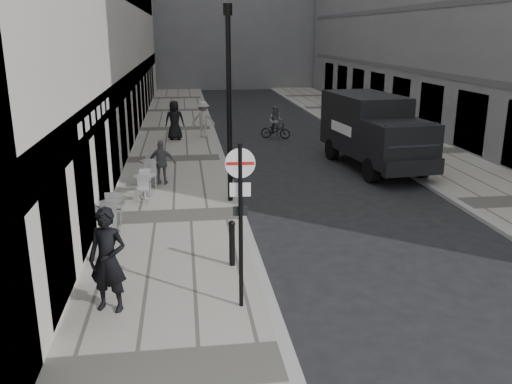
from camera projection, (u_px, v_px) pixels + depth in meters
sidewalk at (176, 160)px, 23.22m from camera, size 4.00×60.00×0.12m
far_sidewalk at (419, 152)px, 24.62m from camera, size 4.00×60.00×0.12m
walking_man at (108, 260)px, 10.24m from camera, size 0.87×0.71×2.06m
sign_post at (240, 205)px, 10.08m from camera, size 0.56×0.10×3.25m
lamppost at (229, 96)px, 16.44m from camera, size 0.27×0.27×5.99m
bollard_near at (231, 186)px, 17.45m from camera, size 0.11×0.11×0.81m
bollard_far at (232, 245)px, 12.39m from camera, size 0.14×0.14×1.01m
panel_van at (373, 128)px, 21.65m from camera, size 2.92×6.35×2.89m
cyclist at (275, 126)px, 28.05m from camera, size 1.64×1.14×1.68m
pedestrian_a at (162, 162)px, 19.02m from camera, size 0.98×0.53×1.58m
pedestrian_b at (203, 119)px, 27.64m from camera, size 1.29×0.87×1.85m
pedestrian_c at (175, 120)px, 27.00m from camera, size 0.98×0.67×1.96m
cafe_table_near at (151, 170)px, 19.20m from camera, size 0.76×1.72×0.98m
cafe_table_mid at (111, 215)px, 14.43m from camera, size 0.76×1.72×0.98m
cafe_table_far at (144, 184)px, 17.58m from camera, size 0.66×1.50×0.85m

